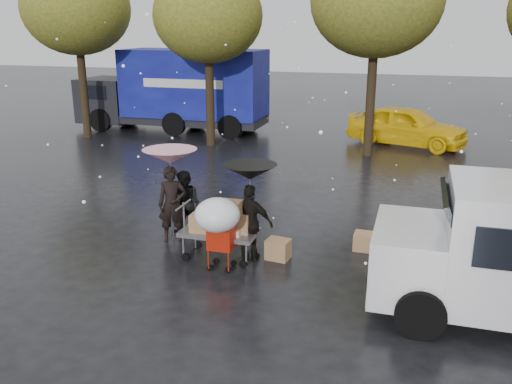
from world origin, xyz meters
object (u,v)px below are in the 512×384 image
(person_pink, at_px, (172,204))
(blue_truck, at_px, (177,91))
(yellow_taxi, at_px, (407,126))
(person_black, at_px, (250,223))
(shopping_cart, at_px, (218,219))
(vendor_cart, at_px, (223,224))

(person_pink, xyz_separation_m, blue_truck, (-5.26, 11.84, 0.93))
(person_pink, height_order, yellow_taxi, person_pink)
(person_pink, xyz_separation_m, person_black, (1.90, -0.51, -0.05))
(person_black, distance_m, shopping_cart, 0.85)
(vendor_cart, bearing_deg, yellow_taxi, 75.37)
(blue_truck, bearing_deg, vendor_cart, -61.96)
(yellow_taxi, bearing_deg, person_black, -173.83)
(yellow_taxi, bearing_deg, vendor_cart, -176.13)
(blue_truck, bearing_deg, shopping_cart, -62.62)
(vendor_cart, height_order, yellow_taxi, yellow_taxi)
(vendor_cart, bearing_deg, blue_truck, 118.04)
(vendor_cart, bearing_deg, person_pink, 156.22)
(person_black, xyz_separation_m, yellow_taxi, (2.61, 11.96, -0.01))
(person_black, xyz_separation_m, vendor_cart, (-0.53, -0.09, -0.05))
(shopping_cart, xyz_separation_m, yellow_taxi, (3.02, 12.65, -0.29))
(vendor_cart, bearing_deg, shopping_cart, -78.01)
(person_black, xyz_separation_m, shopping_cart, (-0.40, -0.69, 0.29))
(person_pink, xyz_separation_m, vendor_cart, (1.36, -0.60, -0.10))
(blue_truck, distance_m, yellow_taxi, 9.83)
(shopping_cart, relative_size, blue_truck, 0.18)
(person_black, distance_m, vendor_cart, 0.54)
(person_black, bearing_deg, blue_truck, -58.92)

